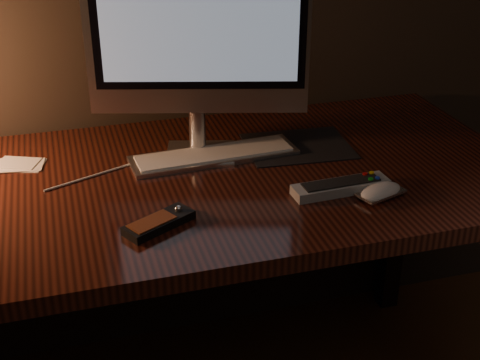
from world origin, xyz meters
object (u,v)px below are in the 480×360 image
object	(u,v)px
keyboard	(214,155)
media_remote	(159,222)
mouse	(380,193)
tv_remote	(341,187)
monitor	(197,28)
desk	(184,212)

from	to	relation	value
keyboard	media_remote	world-z (taller)	media_remote
keyboard	media_remote	size ratio (longest dim) A/B	2.61
keyboard	mouse	distance (m)	0.42
mouse	tv_remote	xyz separation A→B (m)	(-0.07, 0.05, 0.00)
mouse	media_remote	xyz separation A→B (m)	(-0.49, 0.01, 0.00)
keyboard	mouse	world-z (taller)	mouse
tv_remote	media_remote	bearing A→B (deg)	-177.41
monitor	mouse	distance (m)	0.55
mouse	tv_remote	size ratio (longest dim) A/B	0.48
desk	monitor	bearing A→B (deg)	34.52
keyboard	media_remote	xyz separation A→B (m)	(-0.19, -0.29, 0.00)
mouse	media_remote	size ratio (longest dim) A/B	0.68
monitor	mouse	xyz separation A→B (m)	(0.33, -0.32, -0.31)
tv_remote	desk	bearing A→B (deg)	140.61
desk	tv_remote	distance (m)	0.41
media_remote	desk	bearing A→B (deg)	40.47
desk	media_remote	bearing A→B (deg)	-110.93
monitor	media_remote	xyz separation A→B (m)	(-0.16, -0.31, -0.31)
monitor	keyboard	size ratio (longest dim) A/B	1.31
desk	mouse	size ratio (longest dim) A/B	15.04
mouse	desk	bearing A→B (deg)	125.52
media_remote	mouse	bearing A→B (deg)	-29.85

